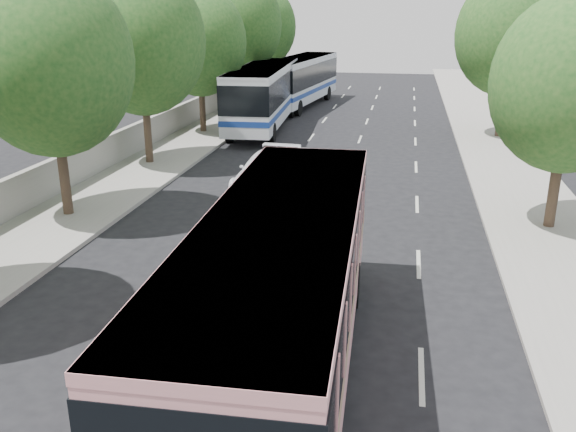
% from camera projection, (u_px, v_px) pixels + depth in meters
% --- Properties ---
extents(ground, '(120.00, 120.00, 0.00)m').
position_uv_depth(ground, '(252.00, 313.00, 15.50)').
color(ground, black).
rests_on(ground, ground).
extents(sidewalk_left, '(4.00, 90.00, 0.15)m').
position_uv_depth(sidewalk_left, '(194.00, 139.00, 35.56)').
color(sidewalk_left, '#9E998E').
rests_on(sidewalk_left, ground).
extents(sidewalk_right, '(4.00, 90.00, 0.12)m').
position_uv_depth(sidewalk_right, '(498.00, 151.00, 32.53)').
color(sidewalk_right, '#9E998E').
rests_on(sidewalk_right, ground).
extents(low_wall, '(0.30, 90.00, 1.50)m').
position_uv_depth(low_wall, '(164.00, 124.00, 35.61)').
color(low_wall, '#9E998E').
rests_on(low_wall, sidewalk_left).
extents(tree_left_b, '(5.70, 5.70, 8.88)m').
position_uv_depth(tree_left_b, '(50.00, 55.00, 20.63)').
color(tree_left_b, '#38281E').
rests_on(tree_left_b, ground).
extents(tree_left_c, '(6.00, 6.00, 9.35)m').
position_uv_depth(tree_left_c, '(141.00, 35.00, 27.99)').
color(tree_left_c, '#38281E').
rests_on(tree_left_c, ground).
extents(tree_left_d, '(5.52, 5.52, 8.60)m').
position_uv_depth(tree_left_d, '(200.00, 38.00, 35.56)').
color(tree_left_d, '#38281E').
rests_on(tree_left_d, ground).
extents(tree_left_e, '(6.30, 6.30, 9.82)m').
position_uv_depth(tree_left_e, '(238.00, 21.00, 42.70)').
color(tree_left_e, '#38281E').
rests_on(tree_left_e, ground).
extents(tree_left_f, '(5.88, 5.88, 9.16)m').
position_uv_depth(tree_left_f, '(261.00, 24.00, 50.31)').
color(tree_left_f, '#38281E').
rests_on(tree_left_f, ground).
extents(tree_right_near, '(5.10, 5.10, 7.95)m').
position_uv_depth(tree_right_near, '(573.00, 78.00, 19.61)').
color(tree_right_near, '#38281E').
rests_on(tree_right_near, ground).
extents(tree_right_far, '(6.00, 6.00, 9.35)m').
position_uv_depth(tree_right_far, '(511.00, 30.00, 34.11)').
color(tree_right_far, '#38281E').
rests_on(tree_right_far, ground).
extents(pink_bus, '(3.27, 11.49, 3.64)m').
position_uv_depth(pink_bus, '(282.00, 278.00, 12.14)').
color(pink_bus, pink).
rests_on(pink_bus, ground).
extents(pink_taxi, '(2.28, 4.90, 1.62)m').
position_uv_depth(pink_taxi, '(304.00, 171.00, 25.65)').
color(pink_taxi, '#E81474').
rests_on(pink_taxi, ground).
extents(white_pickup, '(2.43, 5.25, 1.48)m').
position_uv_depth(white_pickup, '(267.00, 171.00, 25.91)').
color(white_pickup, white).
rests_on(white_pickup, ground).
extents(tour_coach_front, '(3.58, 13.10, 3.88)m').
position_uv_depth(tour_coach_front, '(264.00, 91.00, 38.29)').
color(tour_coach_front, white).
rests_on(tour_coach_front, ground).
extents(tour_coach_rear, '(4.19, 12.65, 3.72)m').
position_uv_depth(tour_coach_rear, '(300.00, 77.00, 46.87)').
color(tour_coach_rear, silver).
rests_on(tour_coach_rear, ground).
extents(taxi_roof_sign, '(0.56, 0.22, 0.18)m').
position_uv_depth(taxi_roof_sign, '(304.00, 150.00, 25.36)').
color(taxi_roof_sign, silver).
rests_on(taxi_roof_sign, pink_taxi).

